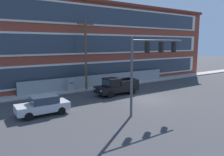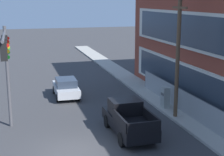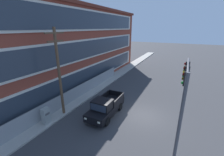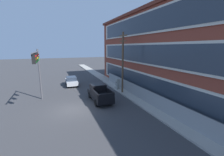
% 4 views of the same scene
% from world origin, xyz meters
% --- Properties ---
extents(ground_plane, '(160.00, 160.00, 0.00)m').
position_xyz_m(ground_plane, '(0.00, 0.00, 0.00)').
color(ground_plane, '#38383A').
extents(sidewalk_building_side, '(80.00, 2.11, 0.16)m').
position_xyz_m(sidewalk_building_side, '(0.00, 8.10, 0.08)').
color(sidewalk_building_side, '#9E9B93').
rests_on(sidewalk_building_side, ground).
extents(brick_mill_building, '(38.27, 11.50, 11.41)m').
position_xyz_m(brick_mill_building, '(2.63, 14.60, 5.72)').
color(brick_mill_building, brown).
rests_on(brick_mill_building, ground).
extents(chain_link_fence, '(21.73, 0.06, 1.69)m').
position_xyz_m(chain_link_fence, '(-0.35, 8.36, 0.86)').
color(chain_link_fence, gray).
rests_on(chain_link_fence, ground).
extents(traffic_signal_mast, '(5.80, 0.43, 6.30)m').
position_xyz_m(traffic_signal_mast, '(-3.06, -3.20, 4.61)').
color(traffic_signal_mast, '#4C4C51').
rests_on(traffic_signal_mast, ground).
extents(pickup_truck_black, '(5.07, 2.06, 1.96)m').
position_xyz_m(pickup_truck_black, '(-1.60, 3.49, 0.93)').
color(pickup_truck_black, black).
rests_on(pickup_truck_black, ground).
extents(sedan_silver, '(4.18, 1.92, 1.56)m').
position_xyz_m(sedan_silver, '(-10.55, 1.15, 0.80)').
color(sedan_silver, '#B2B5BA').
rests_on(sedan_silver, ground).
extents(utility_pole_near_corner, '(2.10, 0.26, 8.52)m').
position_xyz_m(utility_pole_near_corner, '(-3.32, 7.42, 4.66)').
color(utility_pole_near_corner, brown).
rests_on(utility_pole_near_corner, ground).
extents(electrical_cabinet, '(0.66, 0.51, 1.66)m').
position_xyz_m(electrical_cabinet, '(-5.30, 7.59, 0.83)').
color(electrical_cabinet, '#939993').
rests_on(electrical_cabinet, ground).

